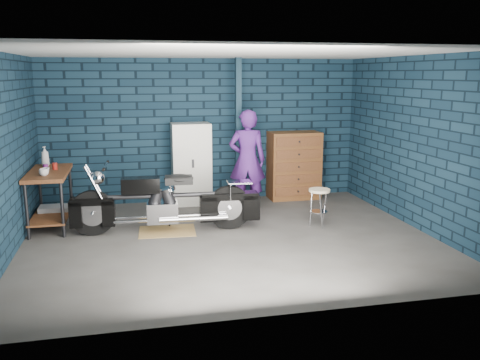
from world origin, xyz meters
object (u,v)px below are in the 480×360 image
Objects in this scene: person at (247,160)px; storage_bin at (55,215)px; tool_chest at (294,165)px; motorcycle at (166,198)px; workbench at (50,199)px; shop_stool at (319,208)px; locker at (191,164)px.

storage_bin is (-3.31, -0.21, -0.76)m from person.
storage_bin is 4.49m from tool_chest.
motorcycle reaches higher than storage_bin.
workbench is 2.26× the size of shop_stool.
shop_stool is (1.80, -1.92, -0.45)m from locker.
tool_chest is 1.96m from shop_stool.
tool_chest is at bearing 10.36° from storage_bin.
workbench is 2.99× the size of storage_bin.
locker is at bearing -21.31° from person.
person is 1.69m from shop_stool.
motorcycle is 5.29× the size of storage_bin.
person reaches higher than shop_stool.
storage_bin is 0.76× the size of shop_stool.
storage_bin is 0.31× the size of locker.
storage_bin is (0.02, 0.19, -0.31)m from workbench.
motorcycle is at bearing -109.94° from locker.
motorcycle reaches higher than shop_stool.
person is at bearing -151.45° from tool_chest.
shop_stool is (-0.21, -1.92, -0.35)m from tool_chest.
storage_bin is at bearing -169.64° from tool_chest.
tool_chest reaches higher than storage_bin.
motorcycle is at bearing -147.74° from tool_chest.
person reaches higher than workbench.
tool_chest is (1.08, 0.59, -0.25)m from person.
tool_chest is (2.02, 0.00, -0.11)m from locker.
person is 1.18× the size of locker.
workbench is at bearing -96.12° from storage_bin.
workbench is 4.52m from tool_chest.
shop_stool is at bearing 134.02° from person.
locker is (0.60, 1.65, 0.22)m from motorcycle.
person reaches higher than tool_chest.
person is 2.91× the size of shop_stool.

